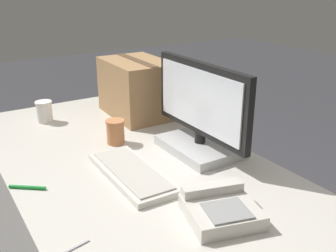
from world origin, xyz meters
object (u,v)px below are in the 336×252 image
at_px(monitor, 200,117).
at_px(desk_phone, 220,209).
at_px(pen_marker, 27,187).
at_px(paper_cup_right, 115,132).
at_px(paper_cup_left, 44,112).
at_px(keyboard, 132,173).
at_px(cardboard_box, 137,88).

height_order(monitor, desk_phone, monitor).
bearing_deg(pen_marker, paper_cup_right, 63.04).
relative_size(paper_cup_left, pen_marker, 0.97).
height_order(keyboard, cardboard_box, cardboard_box).
bearing_deg(keyboard, paper_cup_left, -171.33).
bearing_deg(cardboard_box, monitor, -0.36).
height_order(keyboard, paper_cup_left, paper_cup_left).
height_order(paper_cup_left, pen_marker, paper_cup_left).
xyz_separation_m(paper_cup_right, pen_marker, (0.19, -0.42, -0.05)).
bearing_deg(pen_marker, desk_phone, -8.80).
relative_size(keyboard, pen_marker, 3.92).
distance_m(monitor, paper_cup_right, 0.37).
bearing_deg(keyboard, cardboard_box, 150.83).
height_order(keyboard, pen_marker, keyboard).
distance_m(paper_cup_right, pen_marker, 0.46).
relative_size(desk_phone, pen_marker, 2.31).
xyz_separation_m(paper_cup_right, cardboard_box, (-0.28, 0.26, 0.09)).
distance_m(keyboard, cardboard_box, 0.68).
bearing_deg(pen_marker, monitor, 33.00).
bearing_deg(paper_cup_left, keyboard, 7.84).
height_order(paper_cup_left, paper_cup_right, same).
xyz_separation_m(monitor, keyboard, (0.05, -0.33, -0.13)).
xyz_separation_m(keyboard, cardboard_box, (-0.58, 0.34, 0.13)).
relative_size(desk_phone, paper_cup_left, 2.39).
bearing_deg(paper_cup_right, keyboard, -14.77).
bearing_deg(cardboard_box, desk_phone, -13.77).
relative_size(desk_phone, paper_cup_right, 2.40).
xyz_separation_m(monitor, cardboard_box, (-0.54, 0.00, -0.01)).
height_order(monitor, paper_cup_right, monitor).
relative_size(monitor, desk_phone, 2.22).
bearing_deg(paper_cup_right, pen_marker, -65.16).
bearing_deg(monitor, desk_phone, -29.06).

